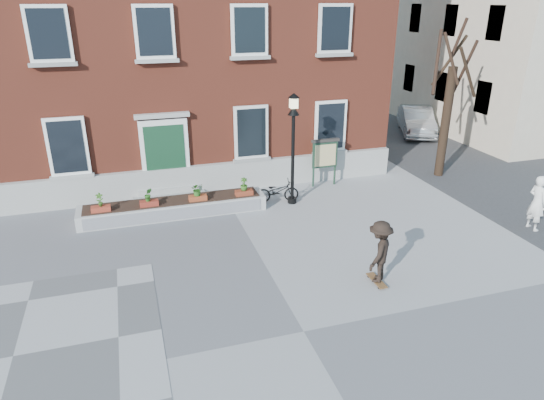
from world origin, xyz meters
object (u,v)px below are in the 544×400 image
object	(u,v)px
bicycle	(277,191)
skateboarder	(379,252)
bystander	(537,203)
lamp_post	(293,134)
notice_board	(325,155)
parked_car	(416,121)

from	to	relation	value
bicycle	skateboarder	xyz separation A→B (m)	(0.81, -5.92, 0.49)
bystander	lamp_post	world-z (taller)	lamp_post
notice_board	lamp_post	bearing A→B (deg)	-143.78
lamp_post	notice_board	size ratio (longest dim) A/B	2.10
parked_car	skateboarder	bearing A→B (deg)	-101.71
parked_car	bystander	size ratio (longest dim) A/B	2.46
lamp_post	skateboarder	distance (m)	5.91
lamp_post	notice_board	distance (m)	2.55
lamp_post	notice_board	xyz separation A→B (m)	(1.78, 1.30, -1.28)
bicycle	lamp_post	xyz separation A→B (m)	(0.48, -0.26, 2.13)
bystander	lamp_post	size ratio (longest dim) A/B	0.46
bystander	notice_board	xyz separation A→B (m)	(-4.83, 5.58, 0.37)
bystander	notice_board	world-z (taller)	notice_board
bystander	parked_car	bearing A→B (deg)	-15.55
skateboarder	lamp_post	bearing A→B (deg)	93.38
lamp_post	notice_board	world-z (taller)	lamp_post
bystander	notice_board	distance (m)	7.39
parked_car	lamp_post	world-z (taller)	lamp_post
parked_car	lamp_post	xyz separation A→B (m)	(-9.60, -7.14, 1.81)
bicycle	bystander	xyz separation A→B (m)	(7.09, -4.53, 0.49)
lamp_post	parked_car	bearing A→B (deg)	36.64
lamp_post	skateboarder	size ratio (longest dim) A/B	2.27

